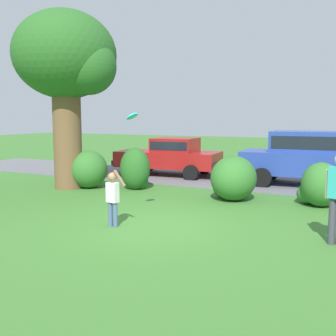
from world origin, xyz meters
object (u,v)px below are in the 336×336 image
object	(u,v)px
child_thrower	(113,195)
frisbee	(132,116)
oak_tree_large	(69,63)
parked_suv	(308,155)
parked_sedan	(170,155)

from	to	relation	value
child_thrower	frisbee	size ratio (longest dim) A/B	4.59
oak_tree_large	parked_suv	bearing A→B (deg)	28.86
oak_tree_large	parked_sedan	bearing A→B (deg)	66.89
frisbee	oak_tree_large	bearing A→B (deg)	145.79
child_thrower	frisbee	distance (m)	1.83
child_thrower	frisbee	xyz separation A→B (m)	(0.13, 0.64, 1.71)
frisbee	parked_suv	bearing A→B (deg)	66.32
frisbee	child_thrower	bearing A→B (deg)	-101.54
child_thrower	oak_tree_large	bearing A→B (deg)	139.30
parked_suv	frisbee	size ratio (longest dim) A/B	17.02
oak_tree_large	parked_sedan	xyz separation A→B (m)	(1.75, 4.10, -3.32)
parked_suv	parked_sedan	bearing A→B (deg)	178.39
oak_tree_large	frisbee	world-z (taller)	oak_tree_large
oak_tree_large	parked_suv	xyz separation A→B (m)	(7.16, 3.95, -3.10)
parked_suv	frisbee	world-z (taller)	frisbee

